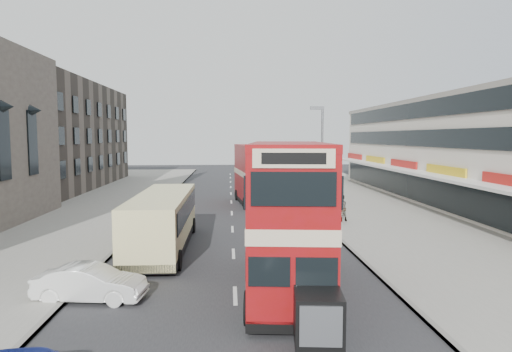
# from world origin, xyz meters

# --- Properties ---
(ground) EXTENTS (160.00, 160.00, 0.00)m
(ground) POSITION_xyz_m (0.00, 0.00, 0.00)
(ground) COLOR #28282B
(ground) RESTS_ON ground
(road_surface) EXTENTS (12.00, 90.00, 0.01)m
(road_surface) POSITION_xyz_m (0.00, 20.00, 0.01)
(road_surface) COLOR #28282B
(road_surface) RESTS_ON ground
(pavement_right) EXTENTS (12.00, 90.00, 0.15)m
(pavement_right) POSITION_xyz_m (12.00, 20.00, 0.07)
(pavement_right) COLOR gray
(pavement_right) RESTS_ON ground
(pavement_left) EXTENTS (12.00, 90.00, 0.15)m
(pavement_left) POSITION_xyz_m (-12.00, 20.00, 0.07)
(pavement_left) COLOR gray
(pavement_left) RESTS_ON ground
(kerb_left) EXTENTS (0.20, 90.00, 0.16)m
(kerb_left) POSITION_xyz_m (-6.10, 20.00, 0.07)
(kerb_left) COLOR gray
(kerb_left) RESTS_ON ground
(kerb_right) EXTENTS (0.20, 90.00, 0.16)m
(kerb_right) POSITION_xyz_m (6.10, 20.00, 0.07)
(kerb_right) COLOR gray
(kerb_right) RESTS_ON ground
(brick_terrace) EXTENTS (14.00, 28.00, 12.00)m
(brick_terrace) POSITION_xyz_m (-22.00, 38.00, 6.00)
(brick_terrace) COLOR #66594C
(brick_terrace) RESTS_ON ground
(commercial_row) EXTENTS (9.90, 46.20, 9.30)m
(commercial_row) POSITION_xyz_m (19.95, 22.00, 4.70)
(commercial_row) COLOR beige
(commercial_row) RESTS_ON ground
(street_lamp) EXTENTS (1.00, 0.20, 8.12)m
(street_lamp) POSITION_xyz_m (6.52, 18.00, 4.78)
(street_lamp) COLOR slate
(street_lamp) RESTS_ON ground
(bus_main) EXTENTS (3.64, 10.24, 5.52)m
(bus_main) POSITION_xyz_m (2.06, 2.43, 2.91)
(bus_main) COLOR black
(bus_main) RESTS_ON ground
(bus_second) EXTENTS (3.43, 9.25, 5.05)m
(bus_second) POSITION_xyz_m (2.00, 24.66, 2.66)
(bus_second) COLOR black
(bus_second) RESTS_ON ground
(coach) EXTENTS (2.69, 10.26, 2.72)m
(coach) POSITION_xyz_m (-3.71, 9.23, 1.60)
(coach) COLOR black
(coach) RESTS_ON ground
(car_left_front) EXTENTS (4.09, 1.87, 1.30)m
(car_left_front) POSITION_xyz_m (-5.24, 1.84, 0.65)
(car_left_front) COLOR white
(car_left_front) RESTS_ON ground
(car_right_a) EXTENTS (4.85, 2.36, 1.36)m
(car_right_a) POSITION_xyz_m (4.70, 15.44, 0.68)
(car_right_a) COLOR maroon
(car_right_a) RESTS_ON ground
(car_right_b) EXTENTS (4.08, 2.23, 1.09)m
(car_right_b) POSITION_xyz_m (5.15, 19.00, 0.54)
(car_right_b) COLOR #B86E12
(car_right_b) RESTS_ON ground
(pedestrian_near) EXTENTS (0.79, 0.66, 1.84)m
(pedestrian_near) POSITION_xyz_m (7.46, 15.54, 1.07)
(pedestrian_near) COLOR gray
(pedestrian_near) RESTS_ON pavement_right
(pedestrian_far) EXTENTS (1.22, 0.71, 1.95)m
(pedestrian_far) POSITION_xyz_m (7.82, 30.85, 1.12)
(pedestrian_far) COLOR gray
(pedestrian_far) RESTS_ON pavement_right
(cyclist) EXTENTS (0.71, 1.92, 2.28)m
(cyclist) POSITION_xyz_m (4.72, 18.41, 0.77)
(cyclist) COLOR gray
(cyclist) RESTS_ON ground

